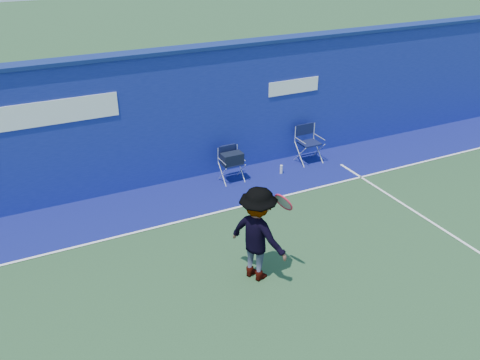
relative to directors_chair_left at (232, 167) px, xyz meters
name	(u,v)px	position (x,y,z in m)	size (l,w,h in m)	color
ground	(258,317)	(-1.63, -4.43, -0.36)	(80.00, 80.00, 0.00)	#254627
stadium_wall	(151,120)	(-1.63, 0.77, 1.19)	(24.00, 0.50, 3.08)	navy
out_of_bounds_strip	(172,201)	(-1.63, -0.33, -0.35)	(24.00, 1.80, 0.01)	#0E145B
court_lines	(242,294)	(-1.63, -3.83, -0.35)	(24.00, 12.00, 0.01)	white
directors_chair_left	(232,167)	(0.00, 0.00, 0.00)	(0.50, 0.46, 0.84)	silver
directors_chair_right	(309,151)	(2.23, 0.11, -0.06)	(0.57, 0.51, 0.95)	silver
water_bottle	(281,169)	(1.25, -0.19, -0.25)	(0.07, 0.07, 0.22)	silver
tennis_player	(258,234)	(-1.16, -3.50, 0.50)	(1.07, 1.27, 1.71)	#EA4738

